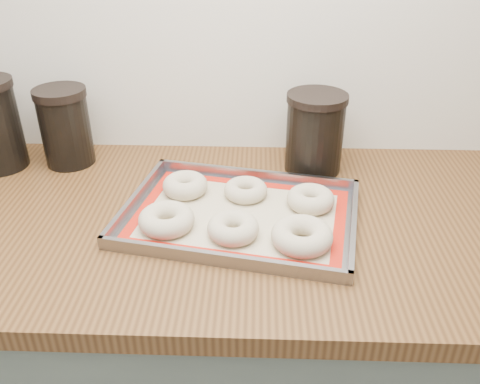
{
  "coord_description": "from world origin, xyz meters",
  "views": [
    {
      "loc": [
        0.28,
        0.8,
        1.46
      ],
      "look_at": [
        0.25,
        1.66,
        0.96
      ],
      "focal_mm": 38.0,
      "sensor_mm": 36.0,
      "label": 1
    }
  ],
  "objects_px": {
    "baking_tray": "(240,215)",
    "bagel_front_right": "(302,236)",
    "bagel_front_left": "(167,220)",
    "bagel_front_mid": "(233,228)",
    "bagel_back_right": "(311,199)",
    "canister_mid": "(65,126)",
    "canister_right": "(315,133)",
    "bagel_back_left": "(185,185)",
    "bagel_back_mid": "(246,190)"
  },
  "relations": [
    {
      "from": "bagel_back_right",
      "to": "bagel_back_mid",
      "type": "bearing_deg",
      "value": 164.66
    },
    {
      "from": "bagel_back_left",
      "to": "canister_mid",
      "type": "xyz_separation_m",
      "value": [
        -0.3,
        0.15,
        0.07
      ]
    },
    {
      "from": "bagel_back_mid",
      "to": "canister_mid",
      "type": "height_order",
      "value": "canister_mid"
    },
    {
      "from": "bagel_back_left",
      "to": "bagel_back_right",
      "type": "xyz_separation_m",
      "value": [
        0.27,
        -0.05,
        -0.0
      ]
    },
    {
      "from": "bagel_front_left",
      "to": "bagel_front_right",
      "type": "bearing_deg",
      "value": -10.2
    },
    {
      "from": "bagel_back_right",
      "to": "canister_right",
      "type": "xyz_separation_m",
      "value": [
        0.02,
        0.18,
        0.07
      ]
    },
    {
      "from": "bagel_front_left",
      "to": "bagel_front_mid",
      "type": "relative_size",
      "value": 1.11
    },
    {
      "from": "bagel_front_right",
      "to": "canister_right",
      "type": "xyz_separation_m",
      "value": [
        0.05,
        0.32,
        0.07
      ]
    },
    {
      "from": "bagel_back_left",
      "to": "canister_right",
      "type": "height_order",
      "value": "canister_right"
    },
    {
      "from": "bagel_front_right",
      "to": "canister_mid",
      "type": "relative_size",
      "value": 0.61
    },
    {
      "from": "bagel_front_left",
      "to": "bagel_front_mid",
      "type": "xyz_separation_m",
      "value": [
        0.13,
        -0.02,
        -0.0
      ]
    },
    {
      "from": "bagel_front_mid",
      "to": "bagel_back_mid",
      "type": "height_order",
      "value": "bagel_front_mid"
    },
    {
      "from": "bagel_front_right",
      "to": "bagel_back_mid",
      "type": "height_order",
      "value": "bagel_front_right"
    },
    {
      "from": "bagel_back_left",
      "to": "bagel_front_mid",
      "type": "bearing_deg",
      "value": -55.05
    },
    {
      "from": "bagel_back_right",
      "to": "bagel_back_left",
      "type": "bearing_deg",
      "value": 169.84
    },
    {
      "from": "bagel_front_left",
      "to": "bagel_back_left",
      "type": "distance_m",
      "value": 0.14
    },
    {
      "from": "bagel_front_left",
      "to": "canister_right",
      "type": "height_order",
      "value": "canister_right"
    },
    {
      "from": "bagel_front_right",
      "to": "bagel_back_mid",
      "type": "relative_size",
      "value": 1.24
    },
    {
      "from": "bagel_front_left",
      "to": "baking_tray",
      "type": "bearing_deg",
      "value": 19.16
    },
    {
      "from": "bagel_back_left",
      "to": "canister_mid",
      "type": "distance_m",
      "value": 0.34
    },
    {
      "from": "baking_tray",
      "to": "bagel_back_right",
      "type": "xyz_separation_m",
      "value": [
        0.14,
        0.04,
        0.02
      ]
    },
    {
      "from": "baking_tray",
      "to": "canister_right",
      "type": "xyz_separation_m",
      "value": [
        0.16,
        0.22,
        0.09
      ]
    },
    {
      "from": "baking_tray",
      "to": "bagel_back_right",
      "type": "bearing_deg",
      "value": 15.25
    },
    {
      "from": "bagel_front_left",
      "to": "bagel_back_right",
      "type": "relative_size",
      "value": 1.11
    },
    {
      "from": "baking_tray",
      "to": "bagel_front_mid",
      "type": "relative_size",
      "value": 5.21
    },
    {
      "from": "baking_tray",
      "to": "bagel_back_right",
      "type": "relative_size",
      "value": 5.23
    },
    {
      "from": "baking_tray",
      "to": "bagel_back_mid",
      "type": "bearing_deg",
      "value": 83.02
    },
    {
      "from": "bagel_front_left",
      "to": "bagel_front_mid",
      "type": "distance_m",
      "value": 0.13
    },
    {
      "from": "canister_mid",
      "to": "canister_right",
      "type": "height_order",
      "value": "same"
    },
    {
      "from": "bagel_front_mid",
      "to": "canister_right",
      "type": "height_order",
      "value": "canister_right"
    },
    {
      "from": "bagel_back_mid",
      "to": "canister_right",
      "type": "xyz_separation_m",
      "value": [
        0.16,
        0.14,
        0.07
      ]
    },
    {
      "from": "bagel_front_left",
      "to": "bagel_back_mid",
      "type": "distance_m",
      "value": 0.2
    },
    {
      "from": "bagel_back_right",
      "to": "canister_right",
      "type": "relative_size",
      "value": 0.53
    },
    {
      "from": "bagel_front_left",
      "to": "bagel_front_right",
      "type": "height_order",
      "value": "bagel_front_right"
    },
    {
      "from": "bagel_front_left",
      "to": "bagel_back_mid",
      "type": "relative_size",
      "value": 1.18
    },
    {
      "from": "bagel_front_right",
      "to": "bagel_back_right",
      "type": "relative_size",
      "value": 1.17
    },
    {
      "from": "baking_tray",
      "to": "bagel_back_mid",
      "type": "xyz_separation_m",
      "value": [
        0.01,
        0.08,
        0.01
      ]
    },
    {
      "from": "baking_tray",
      "to": "canister_right",
      "type": "distance_m",
      "value": 0.29
    },
    {
      "from": "bagel_back_right",
      "to": "canister_mid",
      "type": "distance_m",
      "value": 0.6
    },
    {
      "from": "bagel_front_left",
      "to": "bagel_back_left",
      "type": "xyz_separation_m",
      "value": [
        0.02,
        0.14,
        -0.0
      ]
    },
    {
      "from": "baking_tray",
      "to": "canister_mid",
      "type": "relative_size",
      "value": 2.75
    },
    {
      "from": "bagel_back_left",
      "to": "canister_right",
      "type": "bearing_deg",
      "value": 25.03
    },
    {
      "from": "baking_tray",
      "to": "bagel_front_right",
      "type": "distance_m",
      "value": 0.15
    },
    {
      "from": "bagel_front_right",
      "to": "bagel_back_left",
      "type": "xyz_separation_m",
      "value": [
        -0.24,
        0.18,
        -0.0
      ]
    },
    {
      "from": "baking_tray",
      "to": "bagel_back_left",
      "type": "height_order",
      "value": "bagel_back_left"
    },
    {
      "from": "bagel_back_mid",
      "to": "bagel_back_right",
      "type": "distance_m",
      "value": 0.14
    },
    {
      "from": "bagel_front_mid",
      "to": "bagel_back_left",
      "type": "relative_size",
      "value": 1.02
    },
    {
      "from": "bagel_front_right",
      "to": "bagel_back_mid",
      "type": "distance_m",
      "value": 0.2
    },
    {
      "from": "bagel_front_mid",
      "to": "bagel_front_left",
      "type": "bearing_deg",
      "value": 169.74
    },
    {
      "from": "bagel_back_mid",
      "to": "canister_mid",
      "type": "bearing_deg",
      "value": 159.84
    }
  ]
}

